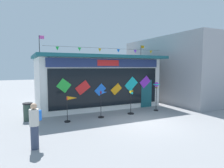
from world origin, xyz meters
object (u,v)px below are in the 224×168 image
at_px(person_near_camera, 35,125).
at_px(wind_spinner_center_left, 131,100).
at_px(wind_spinner_left, 103,101).
at_px(trash_bin, 28,112).
at_px(kite_shop_building, 96,81).
at_px(wind_spinner_center_right, 156,88).
at_px(wind_spinner_far_left, 71,102).

bearing_deg(person_near_camera, wind_spinner_center_left, 65.69).
bearing_deg(wind_spinner_left, trash_bin, 163.92).
distance_m(kite_shop_building, person_near_camera, 8.27).
bearing_deg(kite_shop_building, wind_spinner_center_right, -49.55).
height_order(wind_spinner_center_right, trash_bin, wind_spinner_center_right).
relative_size(kite_shop_building, wind_spinner_far_left, 6.40).
xyz_separation_m(wind_spinner_left, wind_spinner_center_left, (1.91, -0.00, -0.08)).
distance_m(wind_spinner_center_right, trash_bin, 8.07).
relative_size(kite_shop_building, person_near_camera, 5.34).
relative_size(wind_spinner_center_left, wind_spinner_center_right, 0.84).
bearing_deg(wind_spinner_far_left, trash_bin, 149.98).
xyz_separation_m(person_near_camera, trash_bin, (-0.07, 4.17, -0.39)).
bearing_deg(kite_shop_building, wind_spinner_left, -105.24).
xyz_separation_m(kite_shop_building, trash_bin, (-4.97, -2.42, -1.39)).
relative_size(kite_shop_building, wind_spinner_left, 5.67).
xyz_separation_m(wind_spinner_center_left, trash_bin, (-5.90, 1.16, -0.42)).
bearing_deg(wind_spinner_center_left, wind_spinner_center_right, 2.73).
height_order(wind_spinner_far_left, wind_spinner_left, wind_spinner_left).
bearing_deg(person_near_camera, trash_bin, 129.34).
relative_size(wind_spinner_left, wind_spinner_center_left, 0.98).
xyz_separation_m(wind_spinner_left, wind_spinner_center_right, (3.94, 0.09, 0.51)).
bearing_deg(person_near_camera, wind_spinner_center_right, 59.95).
distance_m(kite_shop_building, wind_spinner_center_left, 3.82).
bearing_deg(kite_shop_building, person_near_camera, -126.64).
height_order(wind_spinner_center_right, person_near_camera, wind_spinner_center_right).
xyz_separation_m(wind_spinner_far_left, trash_bin, (-2.11, 1.22, -0.55)).
height_order(wind_spinner_left, person_near_camera, person_near_camera).
height_order(kite_shop_building, wind_spinner_center_right, kite_shop_building).
height_order(wind_spinner_far_left, wind_spinner_center_right, wind_spinner_center_right).
height_order(kite_shop_building, wind_spinner_far_left, kite_shop_building).
bearing_deg(wind_spinner_far_left, wind_spinner_left, 1.98).
bearing_deg(trash_bin, person_near_camera, -89.03).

